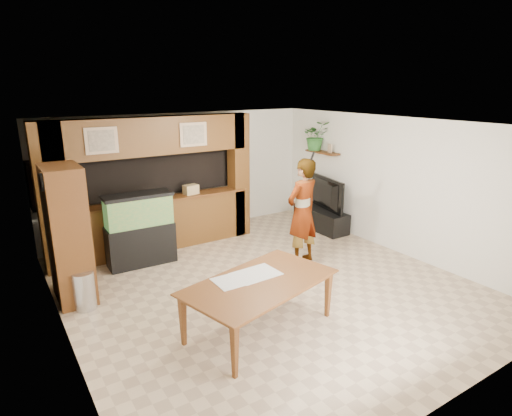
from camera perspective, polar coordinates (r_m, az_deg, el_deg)
floor at (r=7.12m, az=1.26°, el=-10.23°), size 6.50×6.50×0.00m
ceiling at (r=6.41m, az=1.41°, el=11.09°), size 6.50×6.50×0.00m
wall_back at (r=9.44m, az=-9.83°, el=4.52°), size 6.00×0.00×6.00m
wall_left at (r=5.63m, az=-24.96°, el=-4.77°), size 0.00×6.50×6.50m
wall_right at (r=8.64m, az=18.06°, el=2.89°), size 0.00×6.50×6.50m
partition at (r=8.55m, az=-14.05°, el=3.15°), size 4.20×0.99×2.60m
wall_clock at (r=6.43m, az=-26.63°, el=3.09°), size 0.05×0.25×0.25m
wall_shelf at (r=9.79m, az=8.85°, el=7.36°), size 0.25×0.90×0.04m
pantry_cabinet at (r=6.90m, az=-23.78°, el=-3.29°), size 0.52×0.84×2.06m
trash_can at (r=6.79m, az=-21.92°, el=-10.18°), size 0.31×0.31×0.57m
aquarium at (r=7.96m, az=-15.20°, el=-2.89°), size 1.19×0.45×1.32m
tv_stand at (r=9.79m, az=8.65°, el=-1.49°), size 0.50×1.37×0.46m
television at (r=9.63m, az=8.79°, el=1.87°), size 0.40×1.27×0.73m
photo_frame at (r=9.60m, az=9.83°, el=7.84°), size 0.05×0.15×0.19m
potted_plant at (r=9.88m, az=7.98°, el=9.51°), size 0.74×0.70×0.66m
person at (r=7.71m, az=6.19°, el=-0.50°), size 0.78×0.59×1.94m
microphone at (r=7.40m, az=7.51°, el=6.81°), size 0.04×0.11×0.17m
dining_table at (r=5.76m, az=0.79°, el=-13.02°), size 2.23×1.58×0.71m
newspaper_a at (r=5.66m, az=-2.66°, el=-9.53°), size 0.58×0.43×0.01m
newspaper_b at (r=5.81m, az=-0.00°, el=-8.77°), size 0.63×0.47×0.01m
counter_box at (r=8.69m, az=-8.69°, el=2.46°), size 0.31×0.23×0.19m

